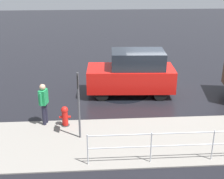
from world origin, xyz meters
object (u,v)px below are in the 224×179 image
pedestrian (44,101)px  moving_hatchback (132,73)px  fire_hydrant (65,117)px  sign_post (78,96)px

pedestrian → moving_hatchback: bearing=-142.8°
fire_hydrant → pedestrian: 0.96m
fire_hydrant → pedestrian: pedestrian is taller
moving_hatchback → fire_hydrant: size_ratio=4.98×
pedestrian → sign_post: 1.83m
moving_hatchback → sign_post: (2.29, 3.85, 0.55)m
moving_hatchback → pedestrian: moving_hatchback is taller
moving_hatchback → sign_post: sign_post is taller
fire_hydrant → moving_hatchback: bearing=-134.3°
moving_hatchback → pedestrian: (3.62, 2.74, -0.07)m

